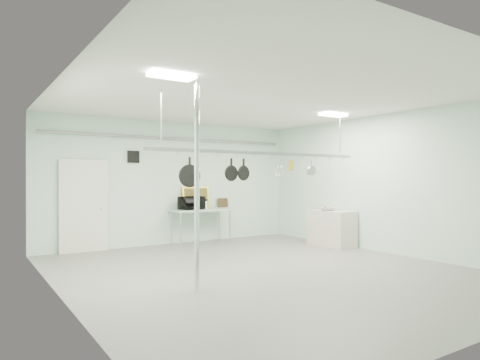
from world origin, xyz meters
TOP-DOWN VIEW (x-y plane):
  - floor at (0.00, 0.00)m, footprint 8.00×8.00m
  - ceiling at (0.00, 0.00)m, footprint 7.00×8.00m
  - back_wall at (0.00, 3.99)m, footprint 7.00×0.02m
  - right_wall at (3.49, 0.00)m, footprint 0.02×8.00m
  - door at (-2.30, 3.94)m, footprint 1.10×0.10m
  - wall_vent at (-1.10, 3.97)m, footprint 0.30×0.04m
  - conduit_pipe at (0.00, 3.90)m, footprint 6.60×0.07m
  - chrome_pole at (-1.70, -0.60)m, footprint 0.08×0.08m
  - prep_table at (0.60, 3.60)m, footprint 1.60×0.70m
  - side_cabinet at (3.15, 1.40)m, footprint 0.60×1.20m
  - pot_rack at (0.20, 0.30)m, footprint 4.80×0.06m
  - light_panel_left at (-2.20, -0.80)m, footprint 0.65×0.30m
  - light_panel_right at (2.40, 0.60)m, footprint 0.65×0.30m
  - microwave at (0.32, 3.60)m, footprint 0.69×0.54m
  - coffee_canister at (0.69, 3.60)m, footprint 0.22×0.22m
  - painting_large at (0.60, 3.90)m, footprint 0.78×0.16m
  - painting_small at (1.45, 3.90)m, footprint 0.30×0.10m
  - fruit_bowl at (3.04, 1.43)m, footprint 0.41×0.41m
  - skillet_left at (-1.37, 0.30)m, footprint 0.40×0.09m
  - skillet_mid at (-0.52, 0.30)m, footprint 0.29×0.08m
  - skillet_right at (-0.25, 0.30)m, footprint 0.29×0.10m
  - whisk at (0.59, 0.30)m, footprint 0.27×0.27m
  - grater at (0.91, 0.30)m, footprint 0.10×0.05m
  - saucepan at (1.45, 0.30)m, footprint 0.20×0.12m
  - fruit_cluster at (3.04, 1.43)m, footprint 0.24×0.24m

SIDE VIEW (x-z plane):
  - floor at x=0.00m, z-range 0.00..0.00m
  - side_cabinet at x=3.15m, z-range 0.00..0.90m
  - prep_table at x=0.60m, z-range 0.38..1.28m
  - fruit_bowl at x=3.04m, z-range 0.90..0.99m
  - fruit_cluster at x=3.04m, z-range 0.94..1.03m
  - coffee_canister at x=0.69m, z-range 0.91..1.12m
  - painting_small at x=1.45m, z-range 0.90..1.16m
  - door at x=-2.30m, z-range -0.05..2.15m
  - microwave at x=0.32m, z-range 0.91..1.24m
  - painting_large at x=0.60m, z-range 0.90..1.49m
  - back_wall at x=0.00m, z-range 0.00..3.20m
  - right_wall at x=3.49m, z-range 0.00..3.20m
  - chrome_pole at x=-1.70m, z-range 0.00..3.20m
  - skillet_left at x=-1.37m, z-range 1.55..2.09m
  - skillet_mid at x=-0.52m, z-range 1.68..2.09m
  - skillet_right at x=-0.25m, z-range 1.69..2.09m
  - whisk at x=0.59m, z-range 1.72..2.09m
  - saucepan at x=1.45m, z-range 1.76..2.09m
  - grater at x=0.91m, z-range 1.85..2.09m
  - pot_rack at x=0.20m, z-range 1.73..2.73m
  - wall_vent at x=-1.10m, z-range 2.10..2.40m
  - conduit_pipe at x=0.00m, z-range 2.71..2.79m
  - light_panel_left at x=-2.20m, z-range 3.14..3.19m
  - light_panel_right at x=2.40m, z-range 3.14..3.19m
  - ceiling at x=0.00m, z-range 3.18..3.20m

